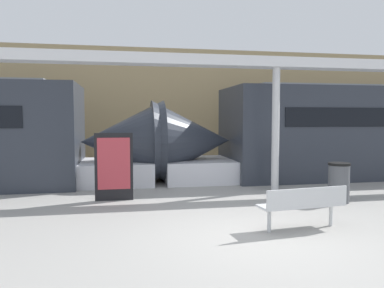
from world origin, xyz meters
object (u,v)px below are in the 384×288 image
at_px(trash_bin, 339,182).
at_px(poster_board, 114,166).
at_px(bench_near, 304,203).
at_px(support_column_near, 276,130).

distance_m(trash_bin, poster_board, 5.56).
relative_size(trash_bin, poster_board, 0.57).
relative_size(bench_near, support_column_near, 0.49).
relative_size(bench_near, poster_board, 1.00).
bearing_deg(trash_bin, poster_board, 167.46).
xyz_separation_m(trash_bin, poster_board, (-5.42, 1.20, 0.37)).
distance_m(bench_near, trash_bin, 2.76).
bearing_deg(poster_board, trash_bin, -12.54).
xyz_separation_m(bench_near, trash_bin, (1.93, 1.97, -0.01)).
xyz_separation_m(trash_bin, support_column_near, (-0.93, 1.72, 1.24)).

